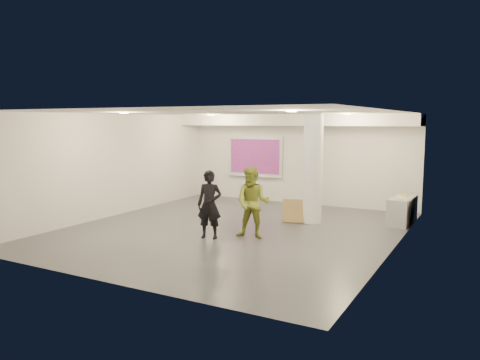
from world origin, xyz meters
The scene contains 20 objects.
floor centered at (0.00, 0.00, 0.00)m, with size 8.00×9.00×0.01m, color #37393E.
ceiling centered at (0.00, 0.00, 3.00)m, with size 8.00×9.00×0.01m, color silver.
wall_back centered at (0.00, 4.50, 1.50)m, with size 8.00×0.01×3.00m, color silver.
wall_front centered at (0.00, -4.50, 1.50)m, with size 8.00×0.01×3.00m, color silver.
wall_left centered at (-4.00, 0.00, 1.50)m, with size 0.01×9.00×3.00m, color silver.
wall_right centered at (4.00, 0.00, 1.50)m, with size 0.01×9.00×3.00m, color silver.
soffit_band centered at (0.00, 3.95, 2.82)m, with size 8.00×1.10×0.36m, color white.
downlight_nw centered at (-2.20, 2.50, 2.98)m, with size 0.22×0.22×0.02m, color #F1D280.
downlight_ne centered at (2.20, 2.50, 2.98)m, with size 0.22×0.22×0.02m, color #F1D280.
downlight_sw centered at (-2.20, -1.50, 2.98)m, with size 0.22×0.22×0.02m, color #F1D280.
downlight_se centered at (2.20, -1.50, 2.98)m, with size 0.22×0.22×0.02m, color #F1D280.
column centered at (1.50, 1.80, 1.50)m, with size 0.52×0.52×3.00m, color white.
projection_screen centered at (-1.60, 4.45, 1.53)m, with size 2.10×0.13×1.42m.
credenza centered at (3.72, 2.77, 0.37)m, with size 0.53×1.26×0.74m, color #989B9E.
papers_stack centered at (3.68, 2.75, 0.75)m, with size 0.25×0.31×0.02m, color silver.
postit_pad centered at (3.68, 2.94, 0.75)m, with size 0.23×0.31×0.03m, color yellow.
cardboard_back centered at (1.02, 1.60, 0.32)m, with size 0.59×0.05×0.64m, color olive.
cardboard_front centered at (1.08, 1.61, 0.30)m, with size 0.54×0.05×0.60m, color olive.
woman centered at (-0.05, -1.02, 0.82)m, with size 0.59×0.39×1.63m, color black.
man centered at (0.84, -0.51, 0.86)m, with size 0.83×0.65×1.72m, color olive.
Camera 1 is at (5.80, -10.28, 2.78)m, focal length 35.00 mm.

